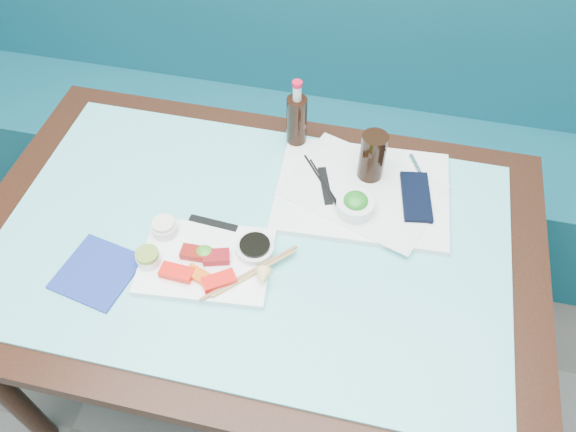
% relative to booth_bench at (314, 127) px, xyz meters
% --- Properties ---
extents(booth_bench, '(3.00, 0.56, 1.17)m').
position_rel_booth_bench_xyz_m(booth_bench, '(0.00, 0.00, 0.00)').
color(booth_bench, '#0E4958').
rests_on(booth_bench, ground).
extents(dining_table, '(1.40, 0.90, 0.75)m').
position_rel_booth_bench_xyz_m(dining_table, '(0.00, -0.84, 0.29)').
color(dining_table, black).
rests_on(dining_table, ground).
extents(glass_top, '(1.22, 0.76, 0.01)m').
position_rel_booth_bench_xyz_m(glass_top, '(0.00, -0.84, 0.38)').
color(glass_top, '#65C8CB').
rests_on(glass_top, dining_table).
extents(sashimi_plate, '(0.32, 0.24, 0.02)m').
position_rel_booth_bench_xyz_m(sashimi_plate, '(-0.09, -0.93, 0.39)').
color(sashimi_plate, white).
rests_on(sashimi_plate, glass_top).
extents(salmon_left, '(0.08, 0.04, 0.02)m').
position_rel_booth_bench_xyz_m(salmon_left, '(-0.14, -0.99, 0.41)').
color(salmon_left, red).
rests_on(salmon_left, sashimi_plate).
extents(salmon_mid, '(0.07, 0.05, 0.02)m').
position_rel_booth_bench_xyz_m(salmon_mid, '(-0.09, -0.98, 0.41)').
color(salmon_mid, '#F15709').
rests_on(salmon_mid, sashimi_plate).
extents(salmon_right, '(0.08, 0.07, 0.02)m').
position_rel_booth_bench_xyz_m(salmon_right, '(-0.04, -0.99, 0.41)').
color(salmon_right, red).
rests_on(salmon_right, sashimi_plate).
extents(tuna_left, '(0.06, 0.04, 0.02)m').
position_rel_booth_bench_xyz_m(tuna_left, '(-0.12, -0.93, 0.41)').
color(tuna_left, maroon).
rests_on(tuna_left, sashimi_plate).
extents(tuna_right, '(0.07, 0.05, 0.02)m').
position_rel_booth_bench_xyz_m(tuna_right, '(-0.06, -0.93, 0.41)').
color(tuna_right, maroon).
rests_on(tuna_right, sashimi_plate).
extents(seaweed_garnish, '(0.05, 0.05, 0.02)m').
position_rel_booth_bench_xyz_m(seaweed_garnish, '(-0.09, -0.92, 0.41)').
color(seaweed_garnish, '#3A8E20').
rests_on(seaweed_garnish, sashimi_plate).
extents(ramekin_wasabi, '(0.06, 0.06, 0.02)m').
position_rel_booth_bench_xyz_m(ramekin_wasabi, '(-0.21, -0.97, 0.41)').
color(ramekin_wasabi, white).
rests_on(ramekin_wasabi, sashimi_plate).
extents(wasabi_fill, '(0.06, 0.06, 0.01)m').
position_rel_booth_bench_xyz_m(wasabi_fill, '(-0.21, -0.97, 0.43)').
color(wasabi_fill, olive).
rests_on(wasabi_fill, ramekin_wasabi).
extents(ramekin_ginger, '(0.07, 0.07, 0.03)m').
position_rel_booth_bench_xyz_m(ramekin_ginger, '(-0.21, -0.88, 0.41)').
color(ramekin_ginger, silver).
rests_on(ramekin_ginger, sashimi_plate).
extents(ginger_fill, '(0.06, 0.06, 0.01)m').
position_rel_booth_bench_xyz_m(ginger_fill, '(-0.21, -0.88, 0.43)').
color(ginger_fill, '#F3E0C7').
rests_on(ginger_fill, ramekin_ginger).
extents(soy_dish, '(0.12, 0.12, 0.02)m').
position_rel_booth_bench_xyz_m(soy_dish, '(0.02, -0.88, 0.41)').
color(soy_dish, white).
rests_on(soy_dish, sashimi_plate).
extents(soy_fill, '(0.09, 0.09, 0.01)m').
position_rel_booth_bench_xyz_m(soy_fill, '(0.02, -0.88, 0.42)').
color(soy_fill, black).
rests_on(soy_fill, soy_dish).
extents(lemon_wedge, '(0.04, 0.04, 0.04)m').
position_rel_booth_bench_xyz_m(lemon_wedge, '(0.06, -0.96, 0.42)').
color(lemon_wedge, '#FFDD78').
rests_on(lemon_wedge, sashimi_plate).
extents(chopstick_sleeve, '(0.12, 0.03, 0.00)m').
position_rel_booth_bench_xyz_m(chopstick_sleeve, '(-0.10, -0.83, 0.40)').
color(chopstick_sleeve, black).
rests_on(chopstick_sleeve, sashimi_plate).
extents(wooden_chopstick_a, '(0.18, 0.19, 0.01)m').
position_rel_booth_bench_xyz_m(wooden_chopstick_a, '(0.02, -0.95, 0.40)').
color(wooden_chopstick_a, '#986A47').
rests_on(wooden_chopstick_a, sashimi_plate).
extents(wooden_chopstick_b, '(0.16, 0.17, 0.01)m').
position_rel_booth_bench_xyz_m(wooden_chopstick_b, '(0.03, -0.95, 0.40)').
color(wooden_chopstick_b, '#A8864F').
rests_on(wooden_chopstick_b, sashimi_plate).
extents(serving_tray, '(0.45, 0.35, 0.02)m').
position_rel_booth_bench_xyz_m(serving_tray, '(0.24, -0.64, 0.39)').
color(serving_tray, white).
rests_on(serving_tray, glass_top).
extents(paper_placemat, '(0.44, 0.37, 0.00)m').
position_rel_booth_bench_xyz_m(paper_placemat, '(0.24, -0.64, 0.40)').
color(paper_placemat, silver).
rests_on(paper_placemat, serving_tray).
extents(seaweed_bowl, '(0.11, 0.11, 0.04)m').
position_rel_booth_bench_xyz_m(seaweed_bowl, '(0.23, -0.71, 0.42)').
color(seaweed_bowl, white).
rests_on(seaweed_bowl, serving_tray).
extents(seaweed_salad, '(0.07, 0.07, 0.03)m').
position_rel_booth_bench_xyz_m(seaweed_salad, '(0.23, -0.71, 0.44)').
color(seaweed_salad, '#1B751B').
rests_on(seaweed_salad, seaweed_bowl).
extents(cola_glass, '(0.08, 0.08, 0.14)m').
position_rel_booth_bench_xyz_m(cola_glass, '(0.25, -0.58, 0.47)').
color(cola_glass, black).
rests_on(cola_glass, serving_tray).
extents(navy_pouch, '(0.10, 0.17, 0.01)m').
position_rel_booth_bench_xyz_m(navy_pouch, '(0.37, -0.64, 0.41)').
color(navy_pouch, black).
rests_on(navy_pouch, serving_tray).
extents(fork, '(0.05, 0.09, 0.01)m').
position_rel_booth_bench_xyz_m(fork, '(0.37, -0.53, 0.41)').
color(fork, silver).
rests_on(fork, serving_tray).
extents(black_chopstick_a, '(0.14, 0.19, 0.01)m').
position_rel_booth_bench_xyz_m(black_chopstick_a, '(0.14, -0.65, 0.40)').
color(black_chopstick_a, black).
rests_on(black_chopstick_a, serving_tray).
extents(black_chopstick_b, '(0.12, 0.17, 0.01)m').
position_rel_booth_bench_xyz_m(black_chopstick_b, '(0.15, -0.65, 0.40)').
color(black_chopstick_b, black).
rests_on(black_chopstick_b, serving_tray).
extents(tray_sleeve, '(0.06, 0.13, 0.00)m').
position_rel_booth_bench_xyz_m(tray_sleeve, '(0.14, -0.65, 0.40)').
color(tray_sleeve, black).
rests_on(tray_sleeve, serving_tray).
extents(cola_bottle_body, '(0.06, 0.06, 0.16)m').
position_rel_booth_bench_xyz_m(cola_bottle_body, '(0.03, -0.50, 0.46)').
color(cola_bottle_body, black).
rests_on(cola_bottle_body, glass_top).
extents(cola_bottle_neck, '(0.03, 0.03, 0.04)m').
position_rel_booth_bench_xyz_m(cola_bottle_neck, '(0.03, -0.50, 0.56)').
color(cola_bottle_neck, silver).
rests_on(cola_bottle_neck, cola_bottle_body).
extents(cola_bottle_cap, '(0.03, 0.03, 0.01)m').
position_rel_booth_bench_xyz_m(cola_bottle_cap, '(0.03, -0.50, 0.59)').
color(cola_bottle_cap, red).
rests_on(cola_bottle_cap, cola_bottle_neck).
extents(blue_napkin, '(0.19, 0.19, 0.01)m').
position_rel_booth_bench_xyz_m(blue_napkin, '(-0.32, -1.01, 0.39)').
color(blue_napkin, navy).
rests_on(blue_napkin, glass_top).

